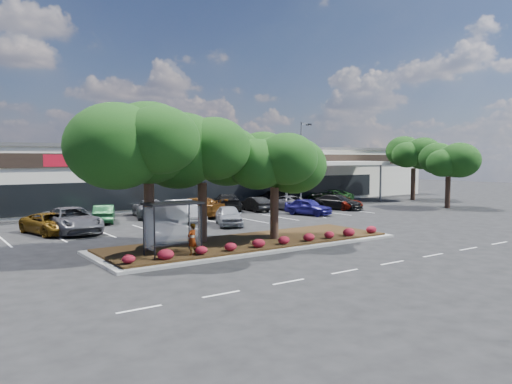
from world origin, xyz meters
TOP-DOWN VIEW (x-y plane):
  - ground at (0.00, 0.00)m, footprint 160.00×160.00m
  - retail_store at (0.06, 33.91)m, footprint 80.40×25.20m
  - landscape_island at (-2.00, 4.00)m, footprint 18.00×6.00m
  - lane_markings at (-0.14, 10.42)m, footprint 33.12×20.06m
  - shrub_row at (-2.00, 1.90)m, footprint 17.00×0.80m
  - bus_shelter at (-7.50, 2.95)m, footprint 2.75×1.55m
  - island_tree_west at (-8.00, 4.50)m, footprint 7.20×7.20m
  - island_tree_mid at (-4.50, 5.20)m, footprint 6.60×6.60m
  - island_tree_east at (-0.50, 3.70)m, footprint 5.80×5.80m
  - tree_east_near at (26.00, 10.00)m, footprint 5.60×5.60m
  - tree_east_far at (31.00, 18.00)m, footprint 6.40×6.40m
  - conifer_north_east at (34.00, 44.00)m, footprint 3.96×3.96m
  - person_waiting at (-6.80, 2.07)m, footprint 0.67×0.56m
  - light_pole at (12.70, 16.77)m, footprint 1.43×0.50m
  - car_1 at (-10.55, 14.96)m, footprint 3.39×5.40m
  - car_2 at (-9.22, 14.73)m, footprint 3.03×6.25m
  - car_3 at (1.32, 11.70)m, footprint 3.39×4.67m
  - car_4 at (-0.46, 15.83)m, footprint 1.87×5.17m
  - car_6 at (10.59, 13.40)m, footprint 2.92×4.61m
  - car_7 at (16.06, 15.32)m, footprint 3.53×5.41m
  - car_8 at (16.50, 15.42)m, footprint 2.38×4.86m
  - car_10 at (-5.77, 18.59)m, footprint 2.91×4.51m
  - car_11 at (-1.43, 19.88)m, footprint 3.91×6.01m
  - car_12 at (1.66, 17.79)m, footprint 4.27×6.22m
  - car_13 at (6.60, 20.58)m, footprint 4.18×5.99m
  - car_14 at (8.62, 18.74)m, footprint 1.86×4.20m
  - car_15 at (11.82, 18.01)m, footprint 2.39×5.03m
  - car_16 at (13.64, 22.38)m, footprint 2.98×5.32m
  - car_17 at (20.67, 21.33)m, footprint 3.92×5.73m

SIDE VIEW (x-z plane):
  - ground at x=0.00m, z-range 0.00..0.00m
  - lane_markings at x=-0.14m, z-range 0.00..0.01m
  - landscape_island at x=-2.00m, z-range -0.01..0.25m
  - shrub_row at x=-2.00m, z-range 0.26..0.76m
  - car_8 at x=16.50m, z-range 0.00..1.33m
  - car_14 at x=8.62m, z-range 0.00..1.34m
  - car_15 at x=11.82m, z-range 0.00..1.39m
  - car_1 at x=-10.55m, z-range 0.00..1.39m
  - car_10 at x=-5.77m, z-range 0.00..1.40m
  - car_7 at x=16.06m, z-range 0.00..1.46m
  - car_17 at x=20.67m, z-range 0.00..1.46m
  - car_6 at x=10.59m, z-range 0.00..1.46m
  - car_3 at x=1.32m, z-range 0.00..1.48m
  - car_11 at x=-1.43m, z-range 0.00..1.54m
  - car_13 at x=6.60m, z-range 0.00..1.61m
  - car_12 at x=1.66m, z-range 0.00..1.67m
  - car_4 at x=-0.46m, z-range 0.00..1.70m
  - car_16 at x=13.64m, z-range 0.00..1.71m
  - car_2 at x=-9.22m, z-range 0.00..1.71m
  - person_waiting at x=-6.80m, z-range 0.26..1.83m
  - bus_shelter at x=-7.50m, z-range 1.01..3.60m
  - retail_store at x=0.06m, z-range 0.03..6.28m
  - tree_east_near at x=26.00m, z-range 0.00..6.51m
  - island_tree_east at x=-0.50m, z-range 0.26..6.76m
  - light_pole at x=12.70m, z-range -0.52..7.90m
  - tree_east_far at x=31.00m, z-range 0.00..7.62m
  - island_tree_mid at x=-4.50m, z-range 0.26..7.58m
  - island_tree_west at x=-8.00m, z-range 0.26..8.15m
  - conifer_north_east at x=34.00m, z-range 0.00..9.00m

